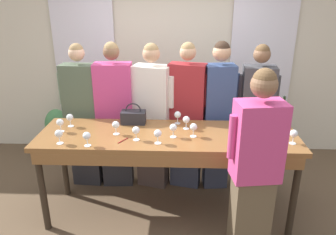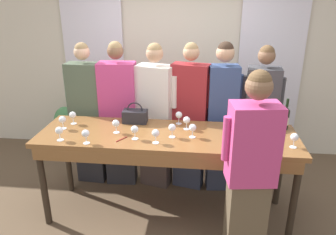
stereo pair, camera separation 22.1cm
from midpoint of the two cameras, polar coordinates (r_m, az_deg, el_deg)
ground_plane at (r=3.89m, az=-1.74°, el=-16.18°), size 18.00×18.00×0.00m
wall_back at (r=4.90m, az=-0.52°, el=9.91°), size 12.00×0.06×2.80m
curtain_panel_left at (r=5.08m, az=-15.36°, el=8.92°), size 0.89×0.03×2.69m
curtain_panel_right at (r=4.95m, az=14.60°, el=8.70°), size 0.89×0.03×2.69m
tasting_bar at (r=3.40m, az=-1.94°, el=-4.56°), size 2.67×0.79×0.98m
wine_bottle at (r=3.71m, az=17.65°, el=0.36°), size 0.08×0.08×0.34m
handbag at (r=3.66m, az=-7.76°, el=0.11°), size 0.27×0.15×0.24m
wine_glass_front_left at (r=3.34m, az=-20.31°, el=-2.74°), size 0.08×0.08×0.14m
wine_glass_front_mid at (r=3.32m, az=19.31°, el=-2.77°), size 0.08×0.08×0.14m
wine_glass_front_right at (r=3.60m, az=-0.07°, el=0.41°), size 0.08×0.08×0.14m
wine_glass_center_left at (r=3.40m, az=-10.94°, el=-1.34°), size 0.08×0.08×0.14m
wine_glass_center_mid at (r=3.23m, az=-7.55°, el=-2.31°), size 0.08×0.08×0.14m
wine_glass_center_right at (r=3.61m, az=-19.97°, el=-0.89°), size 0.08×0.08×0.14m
wine_glass_back_left at (r=3.72m, az=-18.37°, el=-0.07°), size 0.08×0.08×0.14m
wine_glass_back_mid at (r=3.28m, az=2.55°, el=-1.77°), size 0.08×0.08×0.14m
wine_glass_back_right at (r=3.27m, az=-1.01°, el=-1.84°), size 0.08×0.08×0.14m
wine_glass_near_host at (r=3.21m, az=-15.90°, el=-3.18°), size 0.08×0.08×0.14m
wine_glass_by_bottle at (r=3.14m, az=-3.82°, el=-2.90°), size 0.08×0.08×0.14m
wine_glass_by_handbag at (r=3.47m, az=1.38°, el=-0.47°), size 0.08×0.08×0.14m
pen at (r=3.27m, az=-9.81°, el=-4.01°), size 0.08×0.13×0.01m
guest_olive_jacket at (r=4.16m, az=-16.10°, el=0.22°), size 0.53×0.24×1.81m
guest_pink_top at (r=4.06m, az=-10.73°, el=0.15°), size 0.55×0.26×1.83m
guest_cream_sweater at (r=3.98m, az=-4.33°, el=0.04°), size 0.54×0.35×1.82m
guest_striped_shirt at (r=3.95m, az=1.64°, el=0.16°), size 0.54×0.30×1.83m
guest_navy_coat at (r=3.95m, az=7.13°, el=0.40°), size 0.46×0.28×1.85m
guest_beige_cap at (r=4.03m, az=13.46°, el=-0.23°), size 0.48×0.29×1.81m
host_pouring at (r=2.89m, az=12.76°, el=-8.92°), size 0.51×0.31×1.82m
potted_plant at (r=5.23m, az=-19.81°, el=-2.36°), size 0.34×0.34×0.74m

